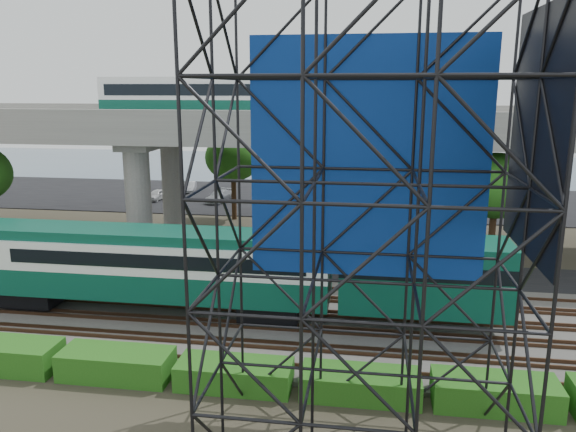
# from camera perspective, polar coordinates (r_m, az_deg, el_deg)

# --- Properties ---
(ground) EXTENTS (140.00, 140.00, 0.00)m
(ground) POSITION_cam_1_polar(r_m,az_deg,el_deg) (27.57, -5.31, -12.24)
(ground) COLOR #474233
(ground) RESTS_ON ground
(ballast_bed) EXTENTS (90.00, 12.00, 0.20)m
(ballast_bed) POSITION_cam_1_polar(r_m,az_deg,el_deg) (29.30, -4.37, -10.43)
(ballast_bed) COLOR slate
(ballast_bed) RESTS_ON ground
(service_road) EXTENTS (90.00, 5.00, 0.08)m
(service_road) POSITION_cam_1_polar(r_m,az_deg,el_deg) (37.11, -1.45, -5.35)
(service_road) COLOR black
(service_road) RESTS_ON ground
(parking_lot) EXTENTS (90.00, 18.00, 0.08)m
(parking_lot) POSITION_cam_1_polar(r_m,az_deg,el_deg) (59.65, 2.46, 1.73)
(parking_lot) COLOR black
(parking_lot) RESTS_ON ground
(harbor_water) EXTENTS (140.00, 40.00, 0.03)m
(harbor_water) POSITION_cam_1_polar(r_m,az_deg,el_deg) (81.25, 4.12, 4.73)
(harbor_water) COLOR #405369
(harbor_water) RESTS_ON ground
(rail_tracks) EXTENTS (90.00, 9.52, 0.16)m
(rail_tracks) POSITION_cam_1_polar(r_m,az_deg,el_deg) (29.23, -4.37, -10.10)
(rail_tracks) COLOR #472D1E
(rail_tracks) RESTS_ON ballast_bed
(commuter_train) EXTENTS (29.30, 3.06, 4.30)m
(commuter_train) POSITION_cam_1_polar(r_m,az_deg,el_deg) (29.13, -10.39, -4.90)
(commuter_train) COLOR black
(commuter_train) RESTS_ON rail_tracks
(overpass) EXTENTS (80.00, 12.00, 12.40)m
(overpass) POSITION_cam_1_polar(r_m,az_deg,el_deg) (40.88, -0.94, 8.09)
(overpass) COLOR #9E9B93
(overpass) RESTS_ON ground
(scaffold_tower) EXTENTS (9.36, 6.36, 15.00)m
(scaffold_tower) POSITION_cam_1_polar(r_m,az_deg,el_deg) (16.74, 7.83, -1.90)
(scaffold_tower) COLOR black
(scaffold_tower) RESTS_ON ground
(hedge_strip) EXTENTS (34.60, 1.80, 1.20)m
(hedge_strip) POSITION_cam_1_polar(r_m,az_deg,el_deg) (23.38, -5.44, -15.63)
(hedge_strip) COLOR #1D5A14
(hedge_strip) RESTS_ON ground
(trees) EXTENTS (40.94, 16.94, 7.69)m
(trees) POSITION_cam_1_polar(r_m,az_deg,el_deg) (42.21, -6.42, 4.56)
(trees) COLOR #382314
(trees) RESTS_ON ground
(suv) EXTENTS (5.09, 2.56, 1.38)m
(suv) POSITION_cam_1_polar(r_m,az_deg,el_deg) (41.09, -20.30, -3.28)
(suv) COLOR black
(suv) RESTS_ON service_road
(parked_cars) EXTENTS (35.75, 9.68, 1.31)m
(parked_cars) POSITION_cam_1_polar(r_m,az_deg,el_deg) (58.95, 4.32, 2.20)
(parked_cars) COLOR silver
(parked_cars) RESTS_ON parking_lot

